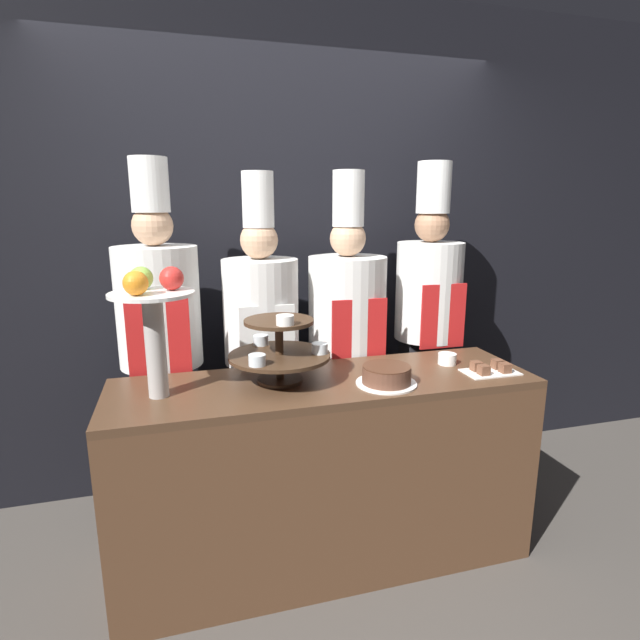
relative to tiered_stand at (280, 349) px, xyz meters
name	(u,v)px	position (x,y,z in m)	size (l,w,h in m)	color
ground_plane	(344,598)	(0.20, -0.31, -1.05)	(14.00, 14.00, 0.00)	#47423D
wall_back	(284,249)	(0.20, 0.86, 0.35)	(10.00, 0.06, 2.80)	black
buffet_counter	(326,471)	(0.20, -0.03, -0.60)	(1.88, 0.56, 0.90)	brown
tiered_stand	(280,349)	(0.00, 0.00, 0.00)	(0.44, 0.44, 0.32)	#3D2819
fruit_pedestal	(153,310)	(-0.51, -0.03, 0.20)	(0.33, 0.33, 0.52)	#B2ADA8
cake_round	(386,376)	(0.44, -0.16, -0.11)	(0.26, 0.26, 0.08)	white
cup_white	(447,359)	(0.83, 0.02, -0.12)	(0.09, 0.09, 0.05)	white
cake_square_tray	(490,369)	(0.96, -0.15, -0.13)	(0.25, 0.15, 0.05)	white
chef_left	(161,339)	(-0.51, 0.47, -0.04)	(0.40, 0.40, 1.87)	#38332D
chef_center_left	(262,341)	(0.00, 0.47, -0.09)	(0.39, 0.39, 1.82)	#38332D
chef_center_right	(347,335)	(0.47, 0.47, -0.09)	(0.42, 0.42, 1.83)	#28282D
chef_right	(427,318)	(0.95, 0.47, -0.03)	(0.37, 0.37, 1.88)	#28282D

